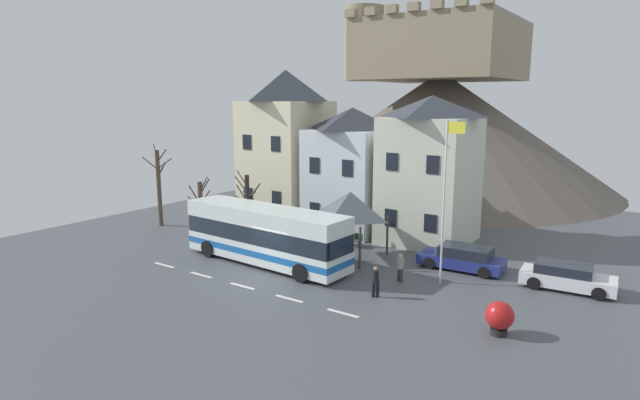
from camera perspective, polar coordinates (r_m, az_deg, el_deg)
ground_plane at (r=28.00m, az=-6.41°, el=-8.54°), size 40.00×60.00×0.07m
townhouse_00 at (r=40.66m, az=-3.70°, el=5.97°), size 5.47×6.05×11.50m
townhouse_01 at (r=37.19m, az=3.52°, el=3.36°), size 5.26×5.58×8.74m
townhouse_02 at (r=34.57m, az=11.97°, el=3.25°), size 5.33×5.68×9.56m
hilltop_castle at (r=56.37m, az=12.86°, el=8.11°), size 35.89×35.89×18.65m
transit_bus at (r=29.85m, az=-6.00°, el=-3.91°), size 10.79×3.12×3.28m
bus_shelter at (r=30.68m, az=3.34°, el=-0.55°), size 3.60×3.60×3.97m
parked_car_00 at (r=30.03m, az=15.39°, el=-6.14°), size 4.65×2.15×1.34m
parked_car_01 at (r=38.64m, az=-10.65°, el=-2.13°), size 4.44×2.04×1.33m
parked_car_02 at (r=28.75m, az=25.43°, el=-7.64°), size 4.45×2.06×1.29m
pedestrian_00 at (r=25.14m, az=6.13°, el=-8.85°), size 0.35×0.30×1.52m
pedestrian_01 at (r=27.33m, az=8.82°, el=-7.14°), size 0.34×0.34×1.49m
public_bench at (r=33.54m, az=3.35°, el=-4.28°), size 1.65×0.48×0.87m
flagpole at (r=26.61m, az=13.63°, el=0.81°), size 0.95×0.10×8.31m
harbour_buoy at (r=22.44m, az=19.12°, el=-12.00°), size 1.14×1.14×1.39m
bare_tree_00 at (r=40.13m, az=-17.26°, el=1.48°), size 1.92×1.91×6.21m
bare_tree_01 at (r=34.68m, az=-12.95°, el=-1.06°), size 1.80×2.29×4.48m
bare_tree_02 at (r=35.40m, az=-7.97°, el=-0.55°), size 1.78×1.21×4.66m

